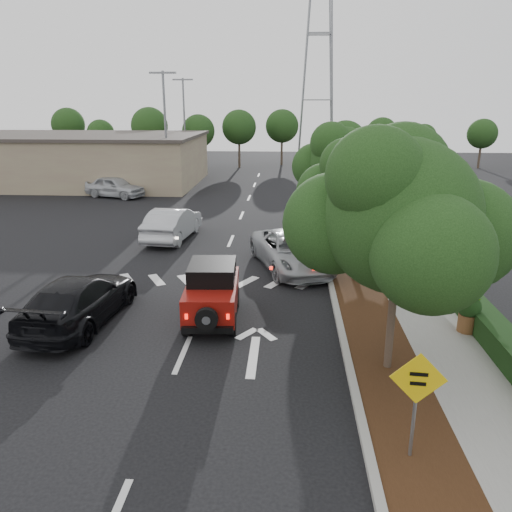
# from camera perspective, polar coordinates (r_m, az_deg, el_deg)

# --- Properties ---
(ground) EXTENTS (120.00, 120.00, 0.00)m
(ground) POSITION_cam_1_polar(r_m,az_deg,el_deg) (14.51, -8.37, -11.05)
(ground) COLOR black
(ground) RESTS_ON ground
(curb) EXTENTS (0.20, 70.00, 0.15)m
(curb) POSITION_cam_1_polar(r_m,az_deg,el_deg) (25.44, 7.45, 1.70)
(curb) COLOR #9E9B93
(curb) RESTS_ON ground
(planting_strip) EXTENTS (1.80, 70.00, 0.12)m
(planting_strip) POSITION_cam_1_polar(r_m,az_deg,el_deg) (25.53, 9.69, 1.62)
(planting_strip) COLOR black
(planting_strip) RESTS_ON ground
(sidewalk) EXTENTS (2.00, 70.00, 0.12)m
(sidewalk) POSITION_cam_1_polar(r_m,az_deg,el_deg) (25.80, 13.89, 1.52)
(sidewalk) COLOR gray
(sidewalk) RESTS_ON ground
(hedge) EXTENTS (0.80, 70.00, 0.80)m
(hedge) POSITION_cam_1_polar(r_m,az_deg,el_deg) (26.00, 16.98, 2.16)
(hedge) COLOR black
(hedge) RESTS_ON ground
(commercial_building) EXTENTS (22.00, 12.00, 4.00)m
(commercial_building) POSITION_cam_1_polar(r_m,az_deg,el_deg) (46.73, -20.48, 10.25)
(commercial_building) COLOR gray
(commercial_building) RESTS_ON ground
(transmission_tower) EXTENTS (7.00, 4.00, 28.00)m
(transmission_tower) POSITION_cam_1_polar(r_m,az_deg,el_deg) (60.93, 6.74, 10.70)
(transmission_tower) COLOR slate
(transmission_tower) RESTS_ON ground
(street_tree_near) EXTENTS (3.80, 3.80, 5.92)m
(street_tree_near) POSITION_cam_1_polar(r_m,az_deg,el_deg) (14.04, 14.72, -12.48)
(street_tree_near) COLOR black
(street_tree_near) RESTS_ON ground
(street_tree_mid) EXTENTS (3.20, 3.20, 5.32)m
(street_tree_mid) POSITION_cam_1_polar(r_m,az_deg,el_deg) (20.34, 11.18, -2.72)
(street_tree_mid) COLOR black
(street_tree_mid) RESTS_ON ground
(street_tree_far) EXTENTS (3.40, 3.40, 5.62)m
(street_tree_far) POSITION_cam_1_polar(r_m,az_deg,el_deg) (26.51, 9.47, 2.07)
(street_tree_far) COLOR black
(street_tree_far) RESTS_ON ground
(light_pole_a) EXTENTS (2.00, 0.22, 9.00)m
(light_pole_a) POSITION_cam_1_polar(r_m,az_deg,el_deg) (40.18, -9.92, 7.20)
(light_pole_a) COLOR slate
(light_pole_a) RESTS_ON ground
(light_pole_b) EXTENTS (2.00, 0.22, 9.00)m
(light_pole_b) POSITION_cam_1_polar(r_m,az_deg,el_deg) (51.97, -7.95, 9.53)
(light_pole_b) COLOR slate
(light_pole_b) RESTS_ON ground
(red_jeep) EXTENTS (1.80, 3.69, 1.85)m
(red_jeep) POSITION_cam_1_polar(r_m,az_deg,el_deg) (16.33, -4.99, -3.97)
(red_jeep) COLOR black
(red_jeep) RESTS_ON ground
(silver_suv_ahead) EXTENTS (4.15, 6.03, 1.53)m
(silver_suv_ahead) POSITION_cam_1_polar(r_m,az_deg,el_deg) (21.22, 4.15, 0.59)
(silver_suv_ahead) COLOR #A0A4A8
(silver_suv_ahead) RESTS_ON ground
(black_suv_oncoming) EXTENTS (2.61, 5.51, 1.55)m
(black_suv_oncoming) POSITION_cam_1_polar(r_m,az_deg,el_deg) (16.95, -19.55, -4.73)
(black_suv_oncoming) COLOR black
(black_suv_oncoming) RESTS_ON ground
(silver_sedan_oncoming) EXTENTS (2.24, 5.12, 1.64)m
(silver_sedan_oncoming) POSITION_cam_1_polar(r_m,az_deg,el_deg) (26.09, -9.50, 3.68)
(silver_sedan_oncoming) COLOR #B3B6BC
(silver_sedan_oncoming) RESTS_ON ground
(parked_suv) EXTENTS (4.94, 3.30, 1.56)m
(parked_suv) POSITION_cam_1_polar(r_m,az_deg,el_deg) (38.76, -15.84, 7.62)
(parked_suv) COLOR #B6B9BE
(parked_suv) RESTS_ON ground
(speed_hump_sign) EXTENTS (1.06, 0.12, 2.27)m
(speed_hump_sign) POSITION_cam_1_polar(r_m,az_deg,el_deg) (10.26, 17.90, -14.51)
(speed_hump_sign) COLOR slate
(speed_hump_sign) RESTS_ON ground
(terracotta_planter) EXTENTS (0.70, 0.70, 1.22)m
(terracotta_planter) POSITION_cam_1_polar(r_m,az_deg,el_deg) (16.43, 23.15, -5.68)
(terracotta_planter) COLOR brown
(terracotta_planter) RESTS_ON ground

